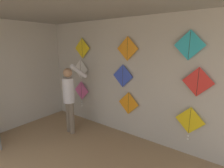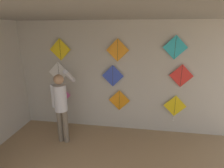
{
  "view_description": "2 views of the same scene",
  "coord_description": "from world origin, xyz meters",
  "views": [
    {
      "loc": [
        2.14,
        0.44,
        2.21
      ],
      "look_at": [
        -0.22,
        3.63,
        1.3
      ],
      "focal_mm": 28.0,
      "sensor_mm": 36.0,
      "label": 1
    },
    {
      "loc": [
        0.54,
        -0.31,
        2.56
      ],
      "look_at": [
        -0.06,
        3.63,
        1.34
      ],
      "focal_mm": 28.0,
      "sensor_mm": 36.0,
      "label": 2
    }
  ],
  "objects": [
    {
      "name": "kite_5",
      "position": [
        1.55,
        3.87,
        1.54
      ],
      "size": [
        0.55,
        0.01,
        0.55
      ],
      "color": "red"
    },
    {
      "name": "kite_8",
      "position": [
        1.34,
        3.87,
        2.19
      ],
      "size": [
        0.55,
        0.01,
        0.55
      ],
      "color": "#28B2C6"
    },
    {
      "name": "kite_4",
      "position": [
        -0.08,
        3.87,
        1.47
      ],
      "size": [
        0.55,
        0.01,
        0.55
      ],
      "color": "blue"
    },
    {
      "name": "kite_0",
      "position": [
        -1.51,
        3.87,
        0.85
      ],
      "size": [
        0.55,
        0.04,
        0.76
      ],
      "color": "pink"
    },
    {
      "name": "kite_7",
      "position": [
        0.03,
        3.87,
        2.11
      ],
      "size": [
        0.55,
        0.01,
        0.55
      ],
      "color": "orange"
    },
    {
      "name": "kite_3",
      "position": [
        -1.51,
        3.87,
        1.52
      ],
      "size": [
        0.55,
        0.01,
        0.55
      ],
      "color": "white"
    },
    {
      "name": "shopkeeper",
      "position": [
        -1.16,
        3.13,
        0.99
      ],
      "size": [
        0.45,
        0.59,
        1.77
      ],
      "rotation": [
        0.0,
        0.0,
        -0.13
      ],
      "color": "#726656",
      "rests_on": "ground"
    },
    {
      "name": "ceiling_slab",
      "position": [
        0.0,
        1.96,
        2.82
      ],
      "size": [
        5.93,
        4.73,
        0.04
      ],
      "primitive_type": "cube",
      "color": "gray"
    },
    {
      "name": "kite_1",
      "position": [
        0.09,
        3.87,
        0.83
      ],
      "size": [
        0.55,
        0.01,
        0.55
      ],
      "color": "orange"
    },
    {
      "name": "back_panel",
      "position": [
        0.0,
        3.96,
        1.4
      ],
      "size": [
        5.93,
        0.06,
        2.8
      ],
      "primitive_type": "cube",
      "color": "#BCB7AD",
      "rests_on": "ground"
    },
    {
      "name": "kite_2",
      "position": [
        1.48,
        3.87,
        0.74
      ],
      "size": [
        0.55,
        0.04,
        0.69
      ],
      "color": "yellow"
    },
    {
      "name": "kite_6",
      "position": [
        -1.42,
        3.87,
        2.1
      ],
      "size": [
        0.55,
        0.01,
        0.55
      ],
      "color": "yellow"
    }
  ]
}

